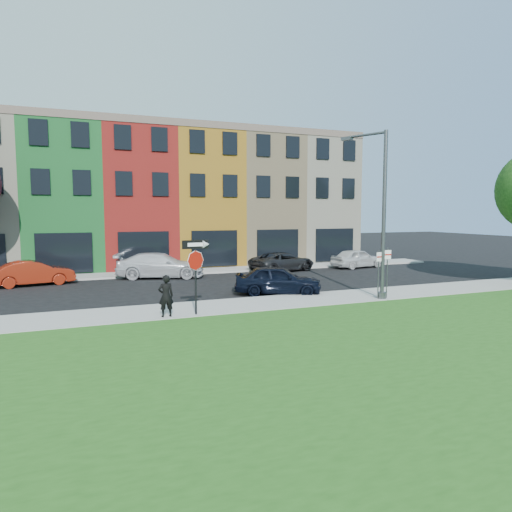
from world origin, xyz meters
name	(u,v)px	position (x,y,z in m)	size (l,w,h in m)	color
ground	(332,317)	(0.00, 0.00, 0.00)	(120.00, 120.00, 0.00)	black
sidewalk_near	(335,298)	(2.00, 3.00, 0.06)	(40.00, 3.00, 0.12)	gray
sidewalk_far	(177,272)	(-3.00, 15.00, 0.06)	(40.00, 2.40, 0.12)	gray
rowhouse_block	(166,201)	(-2.50, 21.18, 4.99)	(30.00, 10.12, 10.00)	beige
stop_sign	(196,262)	(-5.01, 1.88, 2.20)	(1.05, 0.11, 2.92)	black
man	(166,296)	(-6.19, 1.90, 0.93)	(0.61, 0.42, 1.62)	black
sedan_near	(278,280)	(0.04, 5.22, 0.73)	(4.65, 3.31, 1.47)	black
parked_car_red	(33,273)	(-11.58, 12.91, 0.70)	(4.49, 2.30, 1.41)	maroon
parked_car_silver	(160,265)	(-4.44, 13.24, 0.79)	(5.81, 3.57, 1.57)	#BDBCC1
parked_car_dark	(282,262)	(4.08, 13.33, 0.67)	(5.22, 3.41, 1.34)	black
parked_car_white	(357,258)	(10.04, 13.01, 0.70)	(4.32, 2.21, 1.41)	silver
street_lamp	(380,215)	(3.75, 2.10, 4.00)	(1.23, 2.44, 7.68)	#4A4D4F
parking_sign_a	(387,267)	(4.10, 1.89, 1.59)	(0.32, 0.11, 2.37)	#4A4D4F
parking_sign_b	(379,269)	(3.61, 1.89, 1.53)	(0.32, 0.11, 2.27)	#4A4D4F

